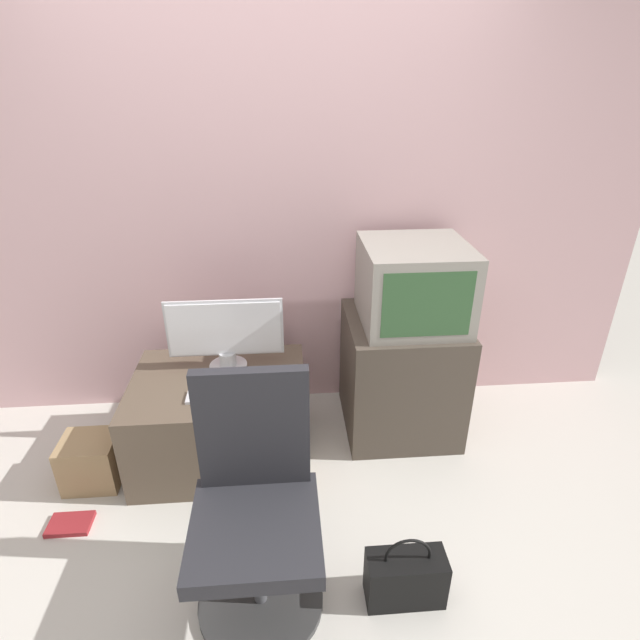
{
  "coord_description": "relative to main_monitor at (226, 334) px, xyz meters",
  "views": [
    {
      "loc": [
        0.05,
        -1.47,
        1.93
      ],
      "look_at": [
        0.24,
        0.92,
        0.74
      ],
      "focal_mm": 28.0,
      "sensor_mm": 36.0,
      "label": 1
    }
  ],
  "objects": [
    {
      "name": "handbag",
      "position": [
        0.76,
        -1.05,
        -0.58
      ],
      "size": [
        0.32,
        0.14,
        0.33
      ],
      "color": "black",
      "rests_on": "ground_plane"
    },
    {
      "name": "mouse",
      "position": [
        0.23,
        -0.27,
        -0.19
      ],
      "size": [
        0.07,
        0.03,
        0.03
      ],
      "color": "silver",
      "rests_on": "desk"
    },
    {
      "name": "keyboard",
      "position": [
        -0.01,
        -0.28,
        -0.2
      ],
      "size": [
        0.35,
        0.11,
        0.01
      ],
      "color": "silver",
      "rests_on": "desk"
    },
    {
      "name": "desk",
      "position": [
        -0.05,
        -0.12,
        -0.45
      ],
      "size": [
        0.91,
        0.7,
        0.49
      ],
      "color": "brown",
      "rests_on": "ground_plane"
    },
    {
      "name": "main_monitor",
      "position": [
        0.0,
        0.0,
        0.0
      ],
      "size": [
        0.61,
        0.2,
        0.4
      ],
      "color": "silver",
      "rests_on": "desk"
    },
    {
      "name": "cardboard_box_lower",
      "position": [
        -0.71,
        -0.28,
        -0.56
      ],
      "size": [
        0.28,
        0.24,
        0.27
      ],
      "color": "#A3845B",
      "rests_on": "ground_plane"
    },
    {
      "name": "wall_back",
      "position": [
        0.27,
        0.45,
        0.61
      ],
      "size": [
        4.4,
        0.05,
        2.6
      ],
      "color": "beige",
      "rests_on": "ground_plane"
    },
    {
      "name": "crt_tv",
      "position": [
        1.01,
        0.06,
        0.23
      ],
      "size": [
        0.55,
        0.55,
        0.44
      ],
      "color": "gray",
      "rests_on": "side_stand"
    },
    {
      "name": "side_stand",
      "position": [
        0.98,
        0.08,
        -0.34
      ],
      "size": [
        0.64,
        0.64,
        0.7
      ],
      "color": "#4C4238",
      "rests_on": "ground_plane"
    },
    {
      "name": "ground_plane",
      "position": [
        0.27,
        -0.88,
        -0.69
      ],
      "size": [
        12.0,
        12.0,
        0.0
      ],
      "primitive_type": "plane",
      "color": "beige"
    },
    {
      "name": "book",
      "position": [
        -0.73,
        -0.58,
        -0.68
      ],
      "size": [
        0.2,
        0.13,
        0.02
      ],
      "color": "maroon",
      "rests_on": "ground_plane"
    },
    {
      "name": "office_chair",
      "position": [
        0.18,
        -0.97,
        -0.27
      ],
      "size": [
        0.5,
        0.5,
        0.98
      ],
      "color": "#333333",
      "rests_on": "ground_plane"
    }
  ]
}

